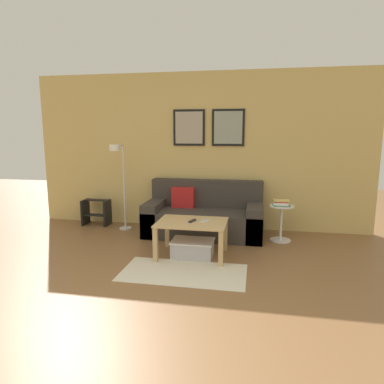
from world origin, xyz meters
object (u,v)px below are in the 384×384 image
(side_table, at_px, (281,220))
(storage_bin, at_px, (193,248))
(remote_control, at_px, (192,221))
(floor_lamp, at_px, (120,175))
(coffee_table, at_px, (192,228))
(couch, at_px, (204,216))
(book_stack, at_px, (281,203))
(step_stool, at_px, (96,211))
(cell_phone, at_px, (205,221))

(side_table, bearing_deg, storage_bin, -142.61)
(remote_control, bearing_deg, floor_lamp, 164.49)
(coffee_table, xyz_separation_m, remote_control, (0.00, 0.00, 0.09))
(couch, relative_size, book_stack, 7.19)
(couch, distance_m, book_stack, 1.21)
(coffee_table, distance_m, book_stack, 1.45)
(book_stack, distance_m, remote_control, 1.44)
(side_table, bearing_deg, couch, 173.63)
(coffee_table, relative_size, remote_control, 5.92)
(book_stack, bearing_deg, side_table, 61.28)
(storage_bin, distance_m, remote_control, 0.36)
(book_stack, relative_size, remote_control, 1.67)
(couch, xyz_separation_m, step_stool, (-1.91, 0.19, -0.04))
(storage_bin, bearing_deg, coffee_table, 116.68)
(coffee_table, height_order, remote_control, remote_control)
(coffee_table, relative_size, step_stool, 2.00)
(floor_lamp, relative_size, book_stack, 5.60)
(couch, bearing_deg, cell_phone, -80.65)
(side_table, relative_size, book_stack, 2.13)
(floor_lamp, distance_m, cell_phone, 1.74)
(coffee_table, distance_m, floor_lamp, 1.67)
(coffee_table, height_order, step_stool, coffee_table)
(remote_control, bearing_deg, book_stack, 53.00)
(floor_lamp, relative_size, cell_phone, 10.05)
(couch, bearing_deg, coffee_table, -90.29)
(side_table, height_order, remote_control, side_table)
(remote_control, bearing_deg, side_table, 53.39)
(coffee_table, xyz_separation_m, side_table, (1.18, 0.86, -0.05))
(storage_bin, bearing_deg, step_stool, 147.87)
(couch, bearing_deg, book_stack, -7.42)
(couch, relative_size, coffee_table, 2.03)
(side_table, height_order, book_stack, book_stack)
(side_table, relative_size, step_stool, 1.21)
(book_stack, bearing_deg, floor_lamp, 179.69)
(cell_phone, bearing_deg, remote_control, -138.71)
(remote_control, xyz_separation_m, cell_phone, (0.15, 0.06, -0.01))
(couch, height_order, storage_bin, couch)
(storage_bin, relative_size, book_stack, 2.17)
(floor_lamp, bearing_deg, coffee_table, -32.91)
(coffee_table, height_order, floor_lamp, floor_lamp)
(storage_bin, height_order, side_table, side_table)
(book_stack, height_order, cell_phone, book_stack)
(cell_phone, bearing_deg, storage_bin, -127.67)
(coffee_table, height_order, side_table, side_table)
(couch, distance_m, coffee_table, 1.00)
(couch, relative_size, storage_bin, 3.32)
(step_stool, bearing_deg, cell_phone, -28.40)
(storage_bin, relative_size, floor_lamp, 0.39)
(coffee_table, xyz_separation_m, storage_bin, (0.01, -0.03, -0.26))
(side_table, height_order, step_stool, side_table)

